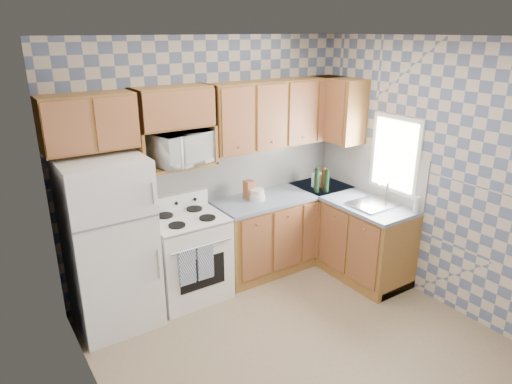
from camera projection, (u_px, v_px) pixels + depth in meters
floor at (296, 341)px, 4.26m from camera, size 3.40×3.40×0.00m
back_wall at (210, 163)px, 5.06m from camera, size 3.40×0.02×2.70m
right_wall at (429, 173)px, 4.69m from camera, size 0.02×3.20×2.70m
backsplash_back at (241, 170)px, 5.31m from camera, size 2.60×0.02×0.56m
backsplash_right at (369, 169)px, 5.37m from camera, size 0.02×1.60×0.56m
refrigerator at (110, 244)px, 4.29m from camera, size 0.75×0.70×1.68m
stove_body at (188, 258)px, 4.87m from camera, size 0.76×0.65×0.90m
cooktop at (186, 219)px, 4.71m from camera, size 0.76×0.65×0.02m
backguard at (175, 202)px, 4.90m from camera, size 0.76×0.08×0.17m
dish_towel_left at (187, 267)px, 4.47m from camera, size 0.18×0.02×0.37m
dish_towel_right at (205, 262)px, 4.58m from camera, size 0.18×0.02×0.37m
base_cabinets_back at (284, 230)px, 5.56m from camera, size 1.75×0.60×0.88m
base_cabinets_right at (347, 233)px, 5.47m from camera, size 0.60×1.60×0.88m
countertop_back at (285, 195)px, 5.40m from camera, size 1.77×0.63×0.04m
countertop_right at (350, 198)px, 5.31m from camera, size 0.63×1.60×0.04m
upper_cabinets_back at (279, 113)px, 5.19m from camera, size 1.75×0.33×0.74m
upper_cabinets_fridge at (88, 122)px, 4.05m from camera, size 0.82×0.33×0.50m
upper_cabinets_right at (337, 110)px, 5.42m from camera, size 0.33×0.70×0.74m
microwave_shelf at (177, 166)px, 4.66m from camera, size 0.80×0.33×0.03m
microwave at (182, 148)px, 4.62m from camera, size 0.68×0.54×0.33m
sink at (373, 205)px, 5.03m from camera, size 0.48×0.40×0.03m
window at (395, 155)px, 5.00m from camera, size 0.02×0.66×0.86m
bottle_0 at (317, 181)px, 5.39m from camera, size 0.06×0.06×0.28m
bottle_1 at (326, 181)px, 5.40m from camera, size 0.06×0.06×0.26m
bottle_2 at (324, 179)px, 5.51m from camera, size 0.06×0.06×0.25m
knife_block at (249, 190)px, 5.18m from camera, size 0.11×0.11×0.22m
electric_kettle at (317, 180)px, 5.60m from camera, size 0.13×0.13×0.17m
food_containers at (257, 194)px, 5.18m from camera, size 0.19×0.19×0.12m
soap_bottle at (416, 205)px, 4.81m from camera, size 0.06×0.06×0.17m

